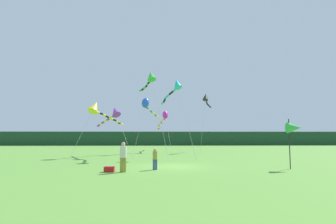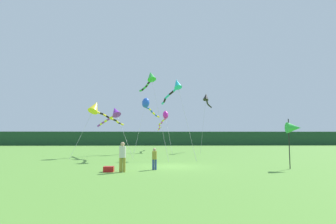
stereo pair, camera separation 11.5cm
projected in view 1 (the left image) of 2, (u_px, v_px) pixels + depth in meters
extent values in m
plane|color=#5B9338|center=(171.00, 166.00, 19.21)|extent=(120.00, 120.00, 0.00)
cube|color=#1E4228|center=(162.00, 138.00, 64.15)|extent=(108.00, 3.46, 3.10)
cylinder|color=olive|center=(121.00, 165.00, 16.14)|extent=(0.17, 0.17, 0.83)
cylinder|color=olive|center=(125.00, 165.00, 16.15)|extent=(0.17, 0.17, 0.83)
cylinder|color=silver|center=(123.00, 152.00, 16.21)|extent=(0.38, 0.38, 0.66)
sphere|color=tan|center=(123.00, 144.00, 16.25)|extent=(0.24, 0.24, 0.24)
cylinder|color=#334C8C|center=(154.00, 165.00, 17.27)|extent=(0.13, 0.13, 0.64)
cylinder|color=#334C8C|center=(156.00, 165.00, 17.27)|extent=(0.13, 0.13, 0.64)
cylinder|color=olive|center=(155.00, 155.00, 17.32)|extent=(0.29, 0.29, 0.51)
sphere|color=tan|center=(155.00, 150.00, 17.35)|extent=(0.19, 0.19, 0.19)
cube|color=red|center=(109.00, 169.00, 16.22)|extent=(0.59, 0.44, 0.32)
cylinder|color=black|center=(289.00, 144.00, 17.84)|extent=(0.06, 0.06, 3.20)
cone|color=green|center=(294.00, 128.00, 17.94)|extent=(0.90, 0.70, 0.70)
cylinder|color=#B2B2B2|center=(186.00, 119.00, 25.17)|extent=(1.40, 3.64, 7.25)
cone|color=#1EB7CC|center=(177.00, 83.00, 27.26)|extent=(1.13, 1.36, 1.26)
cylinder|color=#1EB7CC|center=(175.00, 89.00, 27.65)|extent=(0.49, 0.97, 0.39)
cylinder|color=black|center=(172.00, 93.00, 28.47)|extent=(0.59, 0.96, 0.41)
cylinder|color=#1EB7CC|center=(168.00, 96.00, 29.26)|extent=(0.62, 0.96, 0.48)
cylinder|color=black|center=(165.00, 100.00, 30.08)|extent=(0.36, 1.00, 0.48)
cylinder|color=#1EB7CC|center=(163.00, 103.00, 30.96)|extent=(0.40, 0.96, 0.32)
cylinder|color=#B2B2B2|center=(140.00, 127.00, 31.72)|extent=(1.12, 3.88, 6.14)
ellipsoid|color=blue|center=(145.00, 103.00, 33.92)|extent=(1.20, 1.43, 1.50)
cylinder|color=blue|center=(147.00, 108.00, 34.17)|extent=(0.53, 0.71, 0.31)
cylinder|color=yellow|center=(149.00, 109.00, 34.78)|extent=(0.39, 0.74, 0.31)
cylinder|color=blue|center=(151.00, 111.00, 35.42)|extent=(0.42, 0.77, 0.42)
cylinder|color=yellow|center=(153.00, 113.00, 36.03)|extent=(0.51, 0.75, 0.42)
cylinder|color=blue|center=(155.00, 115.00, 36.64)|extent=(0.45, 0.74, 0.35)
cylinder|color=yellow|center=(157.00, 116.00, 37.25)|extent=(0.50, 0.72, 0.31)
cylinder|color=#B2B2B2|center=(83.00, 131.00, 26.26)|extent=(1.47, 3.12, 5.06)
cone|color=yellow|center=(95.00, 107.00, 28.05)|extent=(1.59, 1.83, 1.58)
cylinder|color=yellow|center=(97.00, 112.00, 28.24)|extent=(0.55, 0.62, 0.31)
cylinder|color=black|center=(101.00, 113.00, 28.75)|extent=(0.41, 0.65, 0.26)
cylinder|color=yellow|center=(104.00, 115.00, 29.30)|extent=(0.39, 0.67, 0.33)
cylinder|color=black|center=(107.00, 117.00, 29.84)|extent=(0.49, 0.67, 0.38)
cylinder|color=yellow|center=(111.00, 119.00, 30.35)|extent=(0.51, 0.65, 0.33)
cylinder|color=black|center=(114.00, 120.00, 30.86)|extent=(0.47, 0.65, 0.30)
cylinder|color=yellow|center=(117.00, 122.00, 31.41)|extent=(0.34, 0.69, 0.39)
cylinder|color=black|center=(119.00, 123.00, 31.97)|extent=(0.39, 0.66, 0.29)
cylinder|color=yellow|center=(121.00, 124.00, 32.52)|extent=(0.43, 0.66, 0.31)
cylinder|color=#B2B2B2|center=(124.00, 134.00, 26.40)|extent=(2.15, 2.92, 4.60)
cone|color=purple|center=(115.00, 111.00, 28.01)|extent=(1.46, 1.55, 1.30)
cylinder|color=purple|center=(114.00, 116.00, 28.19)|extent=(0.49, 0.59, 0.30)
cylinder|color=yellow|center=(111.00, 117.00, 28.57)|extent=(0.57, 0.56, 0.36)
cylinder|color=purple|center=(108.00, 119.00, 28.95)|extent=(0.52, 0.59, 0.34)
cylinder|color=yellow|center=(106.00, 121.00, 29.35)|extent=(0.53, 0.59, 0.34)
cylinder|color=purple|center=(103.00, 122.00, 29.74)|extent=(0.53, 0.58, 0.33)
cylinder|color=yellow|center=(101.00, 124.00, 30.15)|extent=(0.48, 0.60, 0.32)
cylinder|color=purple|center=(99.00, 125.00, 30.55)|extent=(0.56, 0.58, 0.37)
cylinder|color=#B2B2B2|center=(203.00, 124.00, 34.91)|extent=(1.26, 2.92, 7.29)
cone|color=black|center=(206.00, 97.00, 36.69)|extent=(1.08, 1.25, 1.18)
cylinder|color=black|center=(206.00, 100.00, 36.93)|extent=(0.43, 0.66, 0.29)
cylinder|color=black|center=(207.00, 102.00, 37.50)|extent=(0.32, 0.68, 0.35)
cylinder|color=black|center=(207.00, 103.00, 38.07)|extent=(0.38, 0.68, 0.34)
cylinder|color=black|center=(208.00, 105.00, 38.62)|extent=(0.46, 0.66, 0.31)
cylinder|color=black|center=(209.00, 106.00, 39.16)|extent=(0.43, 0.66, 0.28)
cylinder|color=black|center=(210.00, 107.00, 39.70)|extent=(0.46, 0.65, 0.27)
cylinder|color=#B2B2B2|center=(168.00, 133.00, 34.26)|extent=(0.71, 4.69, 4.91)
ellipsoid|color=#E026B2|center=(165.00, 115.00, 36.79)|extent=(0.88, 1.29, 1.37)
cylinder|color=#E026B2|center=(165.00, 119.00, 37.15)|extent=(0.34, 0.89, 0.31)
cylinder|color=yellow|center=(163.00, 120.00, 37.94)|extent=(0.47, 0.90, 0.36)
cylinder|color=#E026B2|center=(161.00, 122.00, 38.73)|extent=(0.32, 0.92, 0.44)
cylinder|color=yellow|center=(160.00, 124.00, 39.51)|extent=(0.51, 0.88, 0.33)
cylinder|color=#E026B2|center=(159.00, 125.00, 40.29)|extent=(0.24, 0.89, 0.40)
cylinder|color=yellow|center=(159.00, 127.00, 41.11)|extent=(0.26, 0.90, 0.42)
cylinder|color=#E026B2|center=(159.00, 128.00, 41.92)|extent=(0.35, 0.90, 0.38)
cylinder|color=yellow|center=(158.00, 129.00, 42.73)|extent=(0.32, 0.89, 0.31)
cylinder|color=#B2B2B2|center=(159.00, 115.00, 24.66)|extent=(1.62, 3.53, 7.87)
cone|color=green|center=(151.00, 76.00, 26.72)|extent=(1.24, 1.40, 1.18)
cylinder|color=green|center=(150.00, 81.00, 26.88)|extent=(0.33, 0.53, 0.32)
cylinder|color=black|center=(149.00, 82.00, 27.28)|extent=(0.37, 0.51, 0.27)
cylinder|color=green|center=(148.00, 84.00, 27.67)|extent=(0.31, 0.50, 0.27)
cylinder|color=black|center=(147.00, 86.00, 28.07)|extent=(0.34, 0.52, 0.31)
cylinder|color=green|center=(145.00, 87.00, 28.44)|extent=(0.44, 0.52, 0.32)
cylinder|color=black|center=(143.00, 89.00, 28.79)|extent=(0.40, 0.51, 0.29)
cylinder|color=green|center=(141.00, 90.00, 29.14)|extent=(0.43, 0.48, 0.24)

